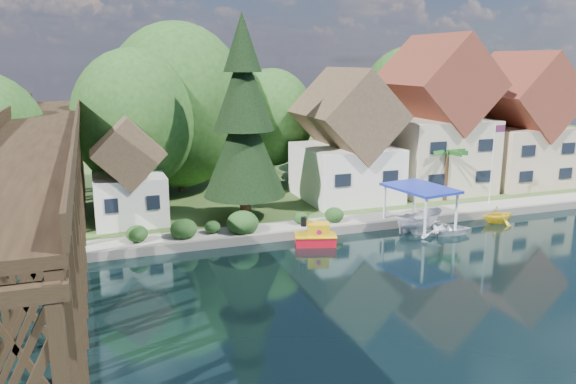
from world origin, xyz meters
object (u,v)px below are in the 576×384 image
palm_tree (447,153)px  boat_canopy (419,212)px  house_center (434,125)px  boat_white_a (440,227)px  tugboat (316,236)px  flagpole (494,156)px  boat_yellow (498,213)px  trestle_bridge (43,189)px  house_left (346,144)px  house_right (518,128)px  shed (129,177)px  conifer (244,123)px

palm_tree → boat_canopy: size_ratio=0.83×
house_center → boat_white_a: (-6.33, -10.77, -5.96)m
house_center → tugboat: 19.58m
flagpole → boat_yellow: (-1.65, -2.95, -3.86)m
trestle_bridge → flagpole: 33.40m
boat_white_a → trestle_bridge: bearing=115.3°
house_left → boat_yellow: size_ratio=4.04×
house_left → boat_canopy: (1.62, -9.12, -3.74)m
house_left → flagpole: bearing=-32.5°
trestle_bridge → house_right: 42.41m
boat_white_a → house_center: bearing=-6.4°
house_left → house_right: bearing=0.0°
flagpole → tugboat: flagpole is taller
shed → boat_canopy: shed is taller
palm_tree → flagpole: flagpole is taller
house_center → palm_tree: 4.84m
house_center → palm_tree: size_ratio=3.01×
boat_yellow → conifer: bearing=72.5°
trestle_bridge → house_right: house_right is taller
house_left → tugboat: size_ratio=3.59×
trestle_bridge → boat_canopy: 25.00m
house_right → tugboat: house_right is taller
house_right → shed: (-36.00, -1.50, -1.95)m
house_center → boat_canopy: size_ratio=2.51×
trestle_bridge → boat_white_a: size_ratio=10.12×
trestle_bridge → house_center: (32.00, 11.33, 1.07)m
palm_tree → boat_white_a: palm_tree is taller
conifer → boat_canopy: 14.23m
house_center → boat_canopy: bearing=-127.5°
boat_canopy → boat_yellow: size_ratio=2.03×
house_center → conifer: (-18.87, -4.06, 1.26)m
conifer → boat_yellow: bearing=-17.6°
trestle_bridge → boat_canopy: trestle_bridge is taller
trestle_bridge → house_center: bearing=19.5°
house_left → flagpole: 11.98m
conifer → flagpole: size_ratio=2.24×
house_right → boat_canopy: house_right is taller
shed → boat_yellow: shed is taller
conifer → palm_tree: bearing=-0.5°
conifer → boat_white_a: bearing=-28.1°
house_right → conifer: bearing=-172.7°
palm_tree → house_center: bearing=71.2°
trestle_bridge → boat_yellow: 31.82m
boat_yellow → tugboat: bearing=91.4°
flagpole → boat_canopy: (-8.48, -2.69, -3.18)m
conifer → palm_tree: (17.44, -0.15, -3.15)m
trestle_bridge → tugboat: 17.05m
house_right → tugboat: size_ratio=4.06×
trestle_bridge → shed: size_ratio=5.63×
shed → conifer: (8.13, -2.06, 3.85)m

